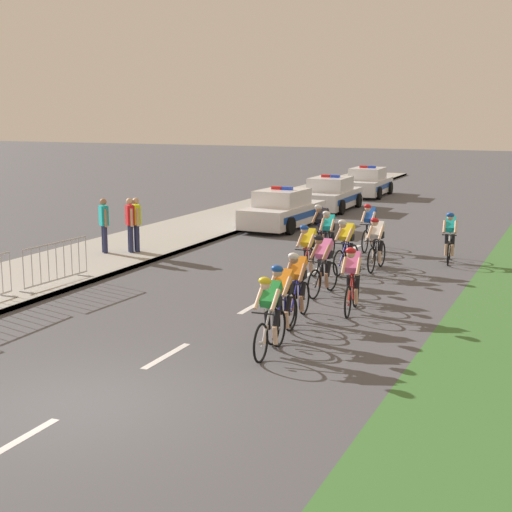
{
  "coord_description": "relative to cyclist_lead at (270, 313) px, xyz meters",
  "views": [
    {
      "loc": [
        6.87,
        -9.12,
        4.42
      ],
      "look_at": [
        -0.09,
        6.9,
        1.1
      ],
      "focal_mm": 53.84,
      "sensor_mm": 36.0,
      "label": 1
    }
  ],
  "objects": [
    {
      "name": "police_car_second",
      "position": [
        -5.45,
        20.37,
        -0.11
      ],
      "size": [
        2.04,
        4.42,
        1.59
      ],
      "color": "silver",
      "rests_on": "ground"
    },
    {
      "name": "kerb_edge",
      "position": [
        -6.58,
        10.63,
        -0.72
      ],
      "size": [
        0.16,
        60.0,
        0.13
      ],
      "primitive_type": "cube",
      "color": "#9E9E99",
      "rests_on": "ground"
    },
    {
      "name": "spectator_closest",
      "position": [
        -7.53,
        7.46,
        0.3
      ],
      "size": [
        0.42,
        0.43,
        1.68
      ],
      "color": "#23284C",
      "rests_on": "sidewalk_slab"
    },
    {
      "name": "cyclist_lead",
      "position": [
        0.0,
        0.0,
        0.0
      ],
      "size": [
        0.43,
        1.72,
        1.56
      ],
      "color": "black",
      "rests_on": "ground"
    },
    {
      "name": "cyclist_eighth",
      "position": [
        -0.16,
        8.22,
        0.0
      ],
      "size": [
        0.42,
        1.72,
        1.56
      ],
      "color": "black",
      "rests_on": "ground"
    },
    {
      "name": "cyclist_fourth",
      "position": [
        0.53,
        3.47,
        0.0
      ],
      "size": [
        0.45,
        1.72,
        1.56
      ],
      "color": "black",
      "rests_on": "ground"
    },
    {
      "name": "cyclist_eleventh",
      "position": [
        -2.53,
        10.41,
        0.0
      ],
      "size": [
        0.44,
        1.72,
        1.56
      ],
      "color": "black",
      "rests_on": "ground"
    },
    {
      "name": "spectator_middle",
      "position": [
        -7.66,
        7.31,
        0.3
      ],
      "size": [
        0.43,
        0.42,
        1.68
      ],
      "color": "#23284C",
      "rests_on": "sidewalk_slab"
    },
    {
      "name": "police_car_nearest",
      "position": [
        -5.45,
        14.49,
        -0.11
      ],
      "size": [
        2.17,
        4.48,
        1.59
      ],
      "color": "white",
      "rests_on": "ground"
    },
    {
      "name": "police_car_third",
      "position": [
        -5.45,
        26.59,
        -0.11
      ],
      "size": [
        2.11,
        4.46,
        1.59
      ],
      "color": "silver",
      "rests_on": "ground"
    },
    {
      "name": "lane_markings_centre",
      "position": [
        -1.71,
        3.19,
        -0.78
      ],
      "size": [
        0.14,
        17.6,
        0.01
      ],
      "color": "white",
      "rests_on": "ground"
    },
    {
      "name": "cyclist_tenth",
      "position": [
        1.52,
        10.14,
        0.0
      ],
      "size": [
        0.46,
        1.72,
        1.56
      ],
      "color": "black",
      "rests_on": "ground"
    },
    {
      "name": "cyclist_third",
      "position": [
        -0.36,
        2.4,
        0.0
      ],
      "size": [
        0.43,
        1.72,
        1.56
      ],
      "color": "black",
      "rests_on": "ground"
    },
    {
      "name": "crowd_barrier_rear",
      "position": [
        -6.94,
        2.77,
        -0.14
      ],
      "size": [
        0.63,
        2.32,
        1.07
      ],
      "color": "#B7BABF",
      "rests_on": "sidewalk_slab"
    },
    {
      "name": "cyclist_twelfth",
      "position": [
        -1.18,
        11.18,
        0.0
      ],
      "size": [
        0.42,
        1.72,
        1.56
      ],
      "color": "black",
      "rests_on": "ground"
    },
    {
      "name": "ground_plane",
      "position": [
        -1.71,
        -3.37,
        -0.79
      ],
      "size": [
        160.0,
        160.0,
        0.0
      ],
      "primitive_type": "plane",
      "color": "#4C4C51"
    },
    {
      "name": "cyclist_seventh",
      "position": [
        -0.84,
        7.49,
        0.0
      ],
      "size": [
        0.45,
        1.72,
        1.56
      ],
      "color": "black",
      "rests_on": "ground"
    },
    {
      "name": "cyclist_ninth",
      "position": [
        -1.86,
        9.05,
        0.0
      ],
      "size": [
        0.44,
        1.72,
        1.56
      ],
      "color": "black",
      "rests_on": "ground"
    },
    {
      "name": "sidewalk_slab",
      "position": [
        -8.36,
        10.63,
        -0.73
      ],
      "size": [
        3.71,
        60.0,
        0.12
      ],
      "primitive_type": "cube",
      "color": "#A3A099",
      "rests_on": "ground"
    },
    {
      "name": "cyclist_sixth",
      "position": [
        -1.49,
        6.2,
        0.0
      ],
      "size": [
        0.42,
        1.72,
        1.56
      ],
      "color": "black",
      "rests_on": "ground"
    },
    {
      "name": "cyclist_fifth",
      "position": [
        -0.6,
        4.8,
        0.0
      ],
      "size": [
        0.45,
        1.72,
        1.56
      ],
      "color": "black",
      "rests_on": "ground"
    },
    {
      "name": "cyclist_second",
      "position": [
        -0.19,
        1.07,
        0.0
      ],
      "size": [
        0.42,
        1.72,
        1.56
      ],
      "color": "black",
      "rests_on": "ground"
    },
    {
      "name": "spectator_back",
      "position": [
        -8.34,
        6.9,
        0.3
      ],
      "size": [
        0.45,
        0.4,
        1.68
      ],
      "color": "#23284C",
      "rests_on": "sidewalk_slab"
    }
  ]
}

